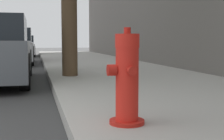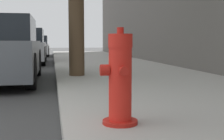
% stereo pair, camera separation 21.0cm
% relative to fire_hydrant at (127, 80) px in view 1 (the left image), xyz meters
% --- Properties ---
extents(fire_hydrant, '(0.35, 0.34, 0.88)m').
position_rel_fire_hydrant_xyz_m(fire_hydrant, '(0.00, 0.00, 0.00)').
color(fire_hydrant, red).
rests_on(fire_hydrant, sidewalk_slab).
extents(parked_car_mid, '(1.84, 4.01, 1.40)m').
position_rel_fire_hydrant_xyz_m(parked_car_mid, '(-1.77, 10.24, 0.13)').
color(parked_car_mid, '#B7B7BC').
rests_on(parked_car_mid, ground_plane).
extents(parked_car_far, '(1.71, 4.34, 1.23)m').
position_rel_fire_hydrant_xyz_m(parked_car_far, '(-1.65, 16.80, 0.04)').
color(parked_car_far, silver).
rests_on(parked_car_far, ground_plane).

